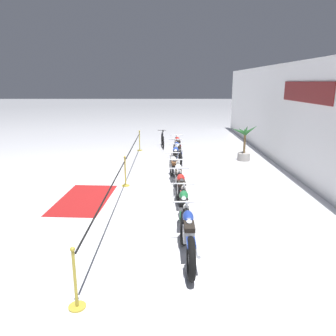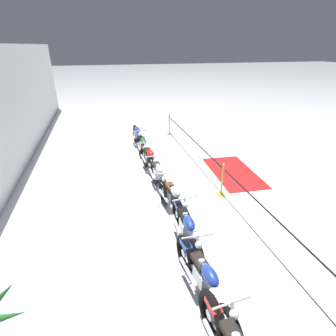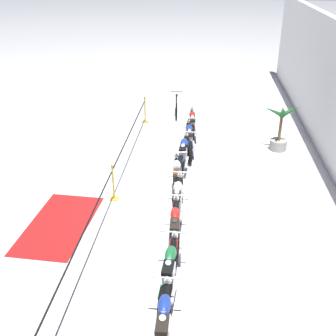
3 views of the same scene
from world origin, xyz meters
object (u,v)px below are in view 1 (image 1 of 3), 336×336
at_px(motorcycle_silver_4, 178,179).
at_px(stanchion_mid_right, 76,288).
at_px(stanchion_mid_left, 125,176).
at_px(motorcycle_green_6, 184,211).
at_px(stanchion_far_left, 129,156).
at_px(bicycle, 163,140).
at_px(floor_banner, 84,199).
at_px(motorcycle_blue_2, 176,159).
at_px(potted_palm_left_of_row, 244,145).
at_px(motorcycle_silver_3, 174,169).
at_px(motorcycle_red_5, 181,192).
at_px(motorcycle_blue_1, 177,153).
at_px(motorcycle_blue_7, 189,236).
at_px(motorcycle_red_0, 178,147).

distance_m(motorcycle_silver_4, stanchion_mid_right, 5.76).
bearing_deg(stanchion_mid_left, motorcycle_green_6, 28.19).
xyz_separation_m(stanchion_far_left, stanchion_mid_right, (7.60, 0.00, -0.40)).
relative_size(bicycle, floor_banner, 0.61).
relative_size(motorcycle_blue_2, potted_palm_left_of_row, 1.39).
xyz_separation_m(motorcycle_silver_4, floor_banner, (0.55, -2.88, -0.47)).
xyz_separation_m(motorcycle_silver_3, floor_banner, (1.88, -2.77, -0.45)).
bearing_deg(motorcycle_blue_2, stanchion_mid_left, -41.91).
bearing_deg(motorcycle_red_5, motorcycle_blue_1, 179.39).
distance_m(motorcycle_red_5, stanchion_mid_right, 4.59).
bearing_deg(motorcycle_red_5, bicycle, -175.90).
relative_size(motorcycle_blue_1, motorcycle_green_6, 1.07).
height_order(motorcycle_blue_7, stanchion_far_left, stanchion_far_left).
height_order(motorcycle_blue_2, bicycle, motorcycle_blue_2).
xyz_separation_m(motorcycle_red_5, stanchion_far_left, (-3.38, -1.82, 0.27)).
distance_m(motorcycle_green_6, stanchion_mid_right, 3.39).
bearing_deg(bicycle, motorcycle_green_6, 3.56).
bearing_deg(motorcycle_red_0, motorcycle_silver_3, -3.56).
xyz_separation_m(motorcycle_green_6, motorcycle_blue_7, (1.37, 0.03, 0.02)).
bearing_deg(motorcycle_blue_2, floor_banner, -41.02).
bearing_deg(stanchion_mid_right, motorcycle_blue_2, 167.90).
relative_size(stanchion_far_left, floor_banner, 4.42).
bearing_deg(motorcycle_green_6, stanchion_mid_left, -151.81).
height_order(motorcycle_red_0, bicycle, motorcycle_red_0).
height_order(motorcycle_red_0, motorcycle_blue_2, motorcycle_blue_2).
xyz_separation_m(potted_palm_left_of_row, floor_banner, (5.08, -6.00, -0.70)).
height_order(motorcycle_blue_1, stanchion_mid_left, stanchion_mid_left).
bearing_deg(motorcycle_green_6, motorcycle_red_0, 179.25).
distance_m(motorcycle_blue_1, stanchion_mid_right, 9.73).
xyz_separation_m(motorcycle_silver_3, motorcycle_red_5, (2.59, 0.15, 0.03)).
height_order(motorcycle_silver_3, floor_banner, motorcycle_silver_3).
xyz_separation_m(motorcycle_red_5, stanchion_mid_right, (4.22, -1.82, -0.13)).
relative_size(motorcycle_blue_1, motorcycle_silver_3, 1.08).
distance_m(motorcycle_silver_3, motorcycle_red_5, 2.59).
bearing_deg(floor_banner, motorcycle_red_0, 156.38).
height_order(motorcycle_blue_2, stanchion_mid_right, stanchion_mid_right).
distance_m(motorcycle_red_0, motorcycle_blue_2, 2.64).
distance_m(potted_palm_left_of_row, stanchion_far_left, 5.46).
xyz_separation_m(motorcycle_red_0, motorcycle_silver_3, (4.05, -0.25, -0.01)).
bearing_deg(bicycle, motorcycle_blue_2, 6.71).
bearing_deg(bicycle, stanchion_far_left, -11.86).
bearing_deg(motorcycle_blue_2, motorcycle_red_0, 176.48).
height_order(motorcycle_silver_3, potted_palm_left_of_row, potted_palm_left_of_row).
height_order(bicycle, stanchion_far_left, stanchion_far_left).
height_order(motorcycle_red_0, motorcycle_silver_4, motorcycle_silver_4).
relative_size(motorcycle_blue_1, motorcycle_blue_2, 1.02).
height_order(motorcycle_red_5, stanchion_mid_left, stanchion_mid_left).
relative_size(motorcycle_red_0, motorcycle_blue_1, 0.95).
bearing_deg(motorcycle_silver_4, motorcycle_blue_1, 178.63).
bearing_deg(motorcycle_silver_3, motorcycle_red_5, 3.26).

